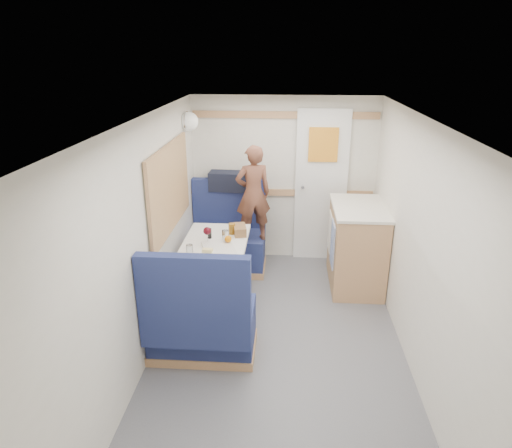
# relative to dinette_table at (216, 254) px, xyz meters

# --- Properties ---
(floor) EXTENTS (4.50, 4.50, 0.00)m
(floor) POSITION_rel_dinette_table_xyz_m (0.65, -1.00, -0.57)
(floor) COLOR #515156
(floor) RESTS_ON ground
(ceiling) EXTENTS (4.50, 4.50, 0.00)m
(ceiling) POSITION_rel_dinette_table_xyz_m (0.65, -1.00, 1.43)
(ceiling) COLOR silver
(ceiling) RESTS_ON wall_back
(wall_back) EXTENTS (2.20, 0.02, 2.00)m
(wall_back) POSITION_rel_dinette_table_xyz_m (0.65, 1.25, 0.43)
(wall_back) COLOR silver
(wall_back) RESTS_ON floor
(wall_left) EXTENTS (0.02, 4.50, 2.00)m
(wall_left) POSITION_rel_dinette_table_xyz_m (-0.45, -1.00, 0.43)
(wall_left) COLOR silver
(wall_left) RESTS_ON floor
(wall_right) EXTENTS (0.02, 4.50, 2.00)m
(wall_right) POSITION_rel_dinette_table_xyz_m (1.75, -1.00, 0.43)
(wall_right) COLOR silver
(wall_right) RESTS_ON floor
(oak_trim_low) EXTENTS (2.15, 0.02, 0.08)m
(oak_trim_low) POSITION_rel_dinette_table_xyz_m (0.65, 1.23, 0.28)
(oak_trim_low) COLOR #9C7346
(oak_trim_low) RESTS_ON wall_back
(oak_trim_high) EXTENTS (2.15, 0.02, 0.08)m
(oak_trim_high) POSITION_rel_dinette_table_xyz_m (0.65, 1.23, 1.21)
(oak_trim_high) COLOR #9C7346
(oak_trim_high) RESTS_ON wall_back
(side_window) EXTENTS (0.04, 1.30, 0.72)m
(side_window) POSITION_rel_dinette_table_xyz_m (-0.43, 0.00, 0.68)
(side_window) COLOR #97A088
(side_window) RESTS_ON wall_left
(rear_door) EXTENTS (0.62, 0.12, 1.86)m
(rear_door) POSITION_rel_dinette_table_xyz_m (1.10, 1.22, 0.41)
(rear_door) COLOR white
(rear_door) RESTS_ON wall_back
(dinette_table) EXTENTS (0.62, 0.92, 0.72)m
(dinette_table) POSITION_rel_dinette_table_xyz_m (0.00, 0.00, 0.00)
(dinette_table) COLOR white
(dinette_table) RESTS_ON floor
(bench_far) EXTENTS (0.90, 0.59, 1.05)m
(bench_far) POSITION_rel_dinette_table_xyz_m (-0.00, 0.86, -0.27)
(bench_far) COLOR #191D50
(bench_far) RESTS_ON floor
(bench_near) EXTENTS (0.90, 0.59, 1.05)m
(bench_near) POSITION_rel_dinette_table_xyz_m (-0.00, -0.86, -0.27)
(bench_near) COLOR #191D50
(bench_near) RESTS_ON floor
(ledge) EXTENTS (0.90, 0.14, 0.04)m
(ledge) POSITION_rel_dinette_table_xyz_m (-0.00, 1.12, 0.31)
(ledge) COLOR #9C7346
(ledge) RESTS_ON bench_far
(dome_light) EXTENTS (0.20, 0.20, 0.20)m
(dome_light) POSITION_rel_dinette_table_xyz_m (-0.39, 0.85, 1.18)
(dome_light) COLOR white
(dome_light) RESTS_ON wall_left
(galley_counter) EXTENTS (0.57, 0.92, 0.92)m
(galley_counter) POSITION_rel_dinette_table_xyz_m (1.47, 0.55, -0.10)
(galley_counter) COLOR #9C7346
(galley_counter) RESTS_ON floor
(person) EXTENTS (0.46, 0.37, 1.08)m
(person) POSITION_rel_dinette_table_xyz_m (0.32, 0.69, 0.43)
(person) COLOR brown
(person) RESTS_ON bench_far
(duffel_bag) EXTENTS (0.48, 0.25, 0.22)m
(duffel_bag) POSITION_rel_dinette_table_xyz_m (-0.00, 1.12, 0.45)
(duffel_bag) COLOR black
(duffel_bag) RESTS_ON ledge
(tray) EXTENTS (0.39, 0.44, 0.02)m
(tray) POSITION_rel_dinette_table_xyz_m (0.06, -0.21, 0.16)
(tray) COLOR silver
(tray) RESTS_ON dinette_table
(orange_fruit) EXTENTS (0.07, 0.07, 0.07)m
(orange_fruit) POSITION_rel_dinette_table_xyz_m (0.14, -0.09, 0.21)
(orange_fruit) COLOR orange
(orange_fruit) RESTS_ON tray
(cheese_block) EXTENTS (0.10, 0.06, 0.03)m
(cheese_block) POSITION_rel_dinette_table_xyz_m (-0.02, -0.33, 0.19)
(cheese_block) COLOR #F0D58A
(cheese_block) RESTS_ON tray
(wine_glass) EXTENTS (0.08, 0.08, 0.17)m
(wine_glass) POSITION_rel_dinette_table_xyz_m (-0.06, -0.09, 0.28)
(wine_glass) COLOR white
(wine_glass) RESTS_ON dinette_table
(tumbler_left) EXTENTS (0.06, 0.06, 0.10)m
(tumbler_left) POSITION_rel_dinette_table_xyz_m (-0.18, -0.38, 0.21)
(tumbler_left) COLOR white
(tumbler_left) RESTS_ON dinette_table
(tumbler_right) EXTENTS (0.07, 0.07, 0.11)m
(tumbler_right) POSITION_rel_dinette_table_xyz_m (0.10, -0.02, 0.21)
(tumbler_right) COLOR white
(tumbler_right) RESTS_ON dinette_table
(beer_glass) EXTENTS (0.07, 0.07, 0.11)m
(beer_glass) POSITION_rel_dinette_table_xyz_m (0.14, 0.18, 0.21)
(beer_glass) COLOR brown
(beer_glass) RESTS_ON dinette_table
(pepper_grinder) EXTENTS (0.04, 0.04, 0.10)m
(pepper_grinder) POSITION_rel_dinette_table_xyz_m (-0.06, 0.05, 0.21)
(pepper_grinder) COLOR black
(pepper_grinder) RESTS_ON dinette_table
(bread_loaf) EXTENTS (0.16, 0.24, 0.09)m
(bread_loaf) POSITION_rel_dinette_table_xyz_m (0.22, 0.17, 0.20)
(bread_loaf) COLOR brown
(bread_loaf) RESTS_ON dinette_table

